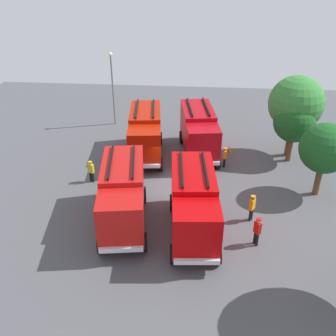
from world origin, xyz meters
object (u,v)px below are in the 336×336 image
fire_truck_2 (199,130)px  firefighter_2 (225,156)px  tree_2 (325,149)px  traffic_cone_0 (230,150)px  fire_truck_3 (193,202)px  tree_1 (294,122)px  lamppost (113,84)px  fire_truck_1 (123,193)px  fire_truck_0 (145,132)px  firefighter_3 (257,230)px  traffic_cone_1 (182,177)px  firefighter_0 (252,207)px  firefighter_1 (91,170)px  tree_0 (296,104)px

fire_truck_2 → firefighter_2: (2.14, 2.15, -1.26)m
tree_2 → traffic_cone_0: bearing=-136.3°
fire_truck_3 → tree_1: size_ratio=1.46×
lamppost → tree_1: bearing=67.5°
fire_truck_1 → tree_2: size_ratio=1.42×
fire_truck_0 → tree_1: 11.87m
traffic_cone_0 → firefighter_3: bearing=4.1°
fire_truck_0 → traffic_cone_1: bearing=33.4°
fire_truck_3 → traffic_cone_1: bearing=-175.7°
firefighter_0 → fire_truck_3: bearing=55.8°
fire_truck_3 → traffic_cone_0: size_ratio=12.81×
fire_truck_0 → firefighter_1: fire_truck_0 is taller
fire_truck_1 → fire_truck_3: 4.31m
fire_truck_2 → firefighter_0: (9.14, 3.51, -1.13)m
fire_truck_1 → tree_2: tree_2 is taller
tree_2 → firefighter_2: bearing=-119.2°
traffic_cone_0 → fire_truck_2: bearing=-83.3°
firefighter_0 → fire_truck_1: bearing=40.7°
firefighter_1 → lamppost: (-11.31, -0.68, 3.17)m
fire_truck_1 → traffic_cone_0: 12.73m
tree_1 → fire_truck_2: bearing=-95.0°
fire_truck_2 → tree_1: tree_1 is taller
fire_truck_1 → firefighter_1: bearing=-152.9°
tree_2 → tree_1: bearing=-169.1°
firefighter_1 → tree_2: bearing=105.8°
firefighter_3 → firefighter_1: bearing=121.0°
fire_truck_3 → firefighter_3: fire_truck_3 is taller
tree_0 → fire_truck_2: bearing=-87.3°
firefighter_2 → tree_1: 6.03m
tree_2 → traffic_cone_1: size_ratio=9.58×
fire_truck_1 → lamppost: bearing=-174.5°
traffic_cone_0 → tree_0: bearing=90.5°
fire_truck_0 → tree_0: tree_0 is taller
firefighter_3 → tree_0: (-11.84, 4.04, 3.52)m
firefighter_3 → firefighter_2: bearing=67.8°
fire_truck_3 → firefighter_1: bearing=-129.1°
tree_0 → tree_1: 1.56m
firefighter_2 → traffic_cone_0: 2.60m
fire_truck_0 → tree_1: (-0.11, 11.80, 1.24)m
firefighter_2 → lamppost: (-8.06, -10.60, 3.22)m
fire_truck_1 → tree_0: tree_0 is taller
firefighter_1 → fire_truck_1: bearing=52.4°
fire_truck_3 → firefighter_1: fire_truck_3 is taller
tree_1 → fire_truck_3: bearing=-37.3°
fire_truck_3 → tree_2: tree_2 is taller
firefighter_3 → tree_1: 11.74m
fire_truck_2 → firefighter_2: 3.28m
fire_truck_0 → firefighter_3: (10.71, 7.92, -1.12)m
tree_0 → traffic_cone_0: bearing=-89.5°
firefighter_3 → lamppost: bearing=93.9°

